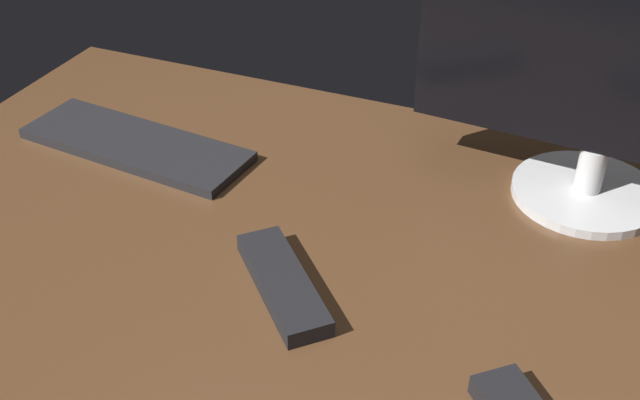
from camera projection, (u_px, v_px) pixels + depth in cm
name	position (u px, v px, depth cm)	size (l,w,h in cm)	color
desk	(366.00, 281.00, 94.45)	(140.00, 84.00, 2.00)	#4C301C
monitor	(624.00, 26.00, 93.35)	(49.72, 19.74, 46.28)	silver
keyboard	(136.00, 145.00, 117.16)	(35.21, 11.63, 1.46)	black
tv_remote	(283.00, 283.00, 90.98)	(18.55, 5.40, 2.18)	black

